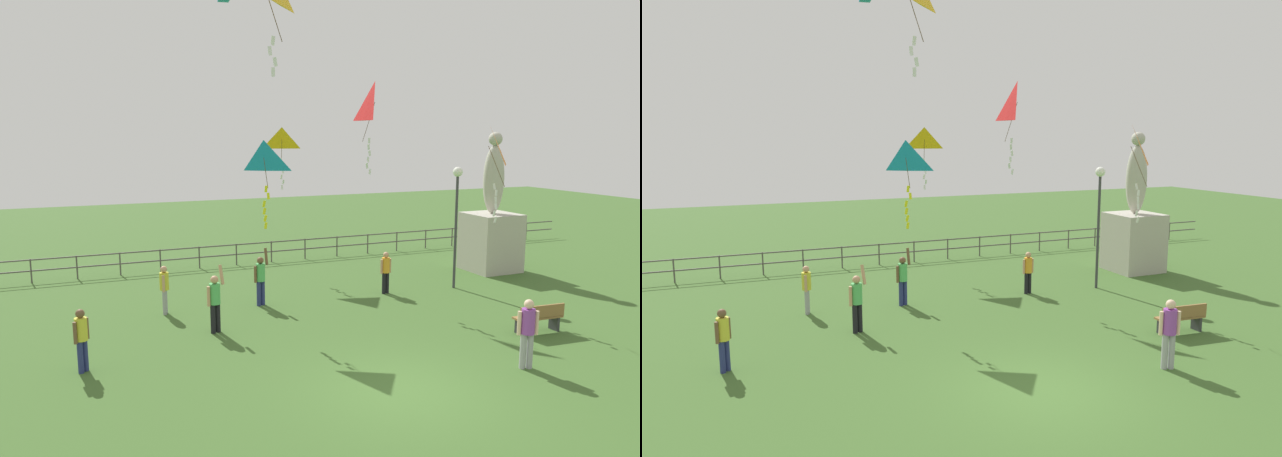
{
  "view_description": "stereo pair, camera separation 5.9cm",
  "coord_description": "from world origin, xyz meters",
  "views": [
    {
      "loc": [
        -6.47,
        -10.64,
        5.69
      ],
      "look_at": [
        0.24,
        5.26,
        2.91
      ],
      "focal_mm": 32.78,
      "sensor_mm": 36.0,
      "label": 1
    },
    {
      "loc": [
        -6.42,
        -10.66,
        5.69
      ],
      "look_at": [
        0.24,
        5.26,
        2.91
      ],
      "focal_mm": 32.78,
      "sensor_mm": 36.0,
      "label": 2
    }
  ],
  "objects": [
    {
      "name": "kite_6",
      "position": [
        -1.32,
        5.76,
        4.92
      ],
      "size": [
        1.15,
        0.96,
        2.6
      ],
      "color": "#198CD1"
    },
    {
      "name": "person_0",
      "position": [
        3.69,
        7.33,
        0.88
      ],
      "size": [
        0.46,
        0.28,
        1.53
      ],
      "color": "black",
      "rests_on": "ground_plane"
    },
    {
      "name": "kite_2",
      "position": [
        1.46,
        12.15,
        5.4
      ],
      "size": [
        1.22,
        0.82,
        2.52
      ],
      "color": "yellow"
    },
    {
      "name": "person_1",
      "position": [
        -4.02,
        7.94,
        0.9
      ],
      "size": [
        0.29,
        0.46,
        1.57
      ],
      "color": "#99999E",
      "rests_on": "ground_plane"
    },
    {
      "name": "statue_monument",
      "position": [
        9.58,
        8.86,
        1.72
      ],
      "size": [
        1.97,
        1.97,
        5.8
      ],
      "color": "#B2AD9E",
      "rests_on": "ground_plane"
    },
    {
      "name": "person_3",
      "position": [
        -6.53,
        3.96,
        0.91
      ],
      "size": [
        0.36,
        0.37,
        1.57
      ],
      "color": "navy",
      "rests_on": "ground_plane"
    },
    {
      "name": "person_4",
      "position": [
        3.51,
        -0.03,
        1.01
      ],
      "size": [
        0.51,
        0.32,
        1.75
      ],
      "color": "#99999E",
      "rests_on": "ground_plane"
    },
    {
      "name": "lamppost",
      "position": [
        6.45,
        7.04,
        3.28
      ],
      "size": [
        0.36,
        0.36,
        4.53
      ],
      "color": "#38383D",
      "rests_on": "ground_plane"
    },
    {
      "name": "kite_3",
      "position": [
        3.49,
        7.99,
        6.72
      ],
      "size": [
        0.8,
        0.98,
        3.25
      ],
      "color": "red"
    },
    {
      "name": "person_2",
      "position": [
        -0.91,
        7.66,
        0.98
      ],
      "size": [
        0.52,
        0.31,
        1.95
      ],
      "color": "navy",
      "rests_on": "ground_plane"
    },
    {
      "name": "waterfront_railing",
      "position": [
        -0.26,
        14.0,
        0.63
      ],
      "size": [
        36.05,
        0.06,
        0.95
      ],
      "color": "#4C4742",
      "rests_on": "ground_plane"
    },
    {
      "name": "person_5",
      "position": [
        -2.93,
        5.54,
        1.0
      ],
      "size": [
        0.54,
        0.31,
        1.99
      ],
      "color": "black",
      "rests_on": "ground_plane"
    },
    {
      "name": "ground_plane",
      "position": [
        0.0,
        0.0,
        0.0
      ],
      "size": [
        80.0,
        80.0,
        0.0
      ],
      "primitive_type": "plane",
      "color": "#3D6028"
    },
    {
      "name": "kite_5",
      "position": [
        5.82,
        4.58,
        5.22
      ],
      "size": [
        1.11,
        1.15,
        3.12
      ],
      "color": "orange"
    },
    {
      "name": "park_bench",
      "position": [
        5.71,
        1.88,
        0.46
      ],
      "size": [
        1.53,
        0.52,
        0.85
      ],
      "color": "olive",
      "rests_on": "ground_plane"
    }
  ]
}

